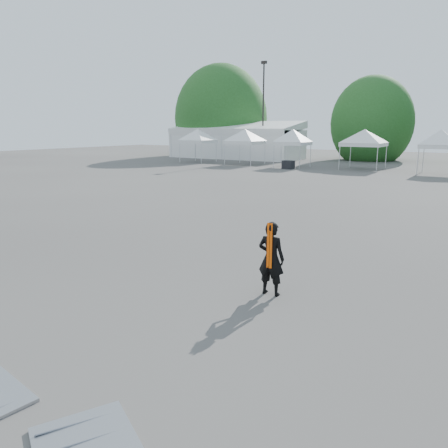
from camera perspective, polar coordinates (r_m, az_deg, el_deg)
The scene contains 12 objects.
ground at distance 10.61m, azimuth 5.99°, elevation -6.58°, with size 120.00×120.00×0.00m, color #474442.
marquee at distance 51.35m, azimuth 1.56°, elevation 10.81°, with size 15.00×6.25×4.23m.
light_pole_west at distance 48.56m, azimuth 5.15°, elevation 15.15°, with size 0.60×0.25×10.30m.
tree_far_w at distance 56.01m, azimuth -0.41°, elevation 13.57°, with size 4.80×4.80×7.30m.
tree_mid_w at distance 50.56m, azimuth 18.74°, elevation 12.37°, with size 4.16×4.16×6.33m.
tent_a at distance 45.25m, azimuth -3.44°, elevation 11.94°, with size 4.07×4.07×3.88m.
tent_b at distance 42.17m, azimuth 2.78°, elevation 11.92°, with size 4.26×4.26×3.88m.
tent_c at distance 39.89m, azimuth 9.01°, elevation 11.75°, with size 3.77×3.77×3.88m.
tent_d at distance 38.97m, azimuth 17.89°, elevation 11.30°, with size 4.62×4.62×3.88m.
tent_e at distance 36.87m, azimuth 26.52°, elevation 10.57°, with size 3.82×3.82×3.88m.
man at distance 9.16m, azimuth 6.18°, elevation -4.49°, with size 0.59×0.40×1.58m.
crate_west at distance 38.03m, azimuth 8.39°, elevation 7.66°, with size 0.91×0.71×0.71m, color black.
Camera 1 is at (4.44, -9.00, 3.45)m, focal length 35.00 mm.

